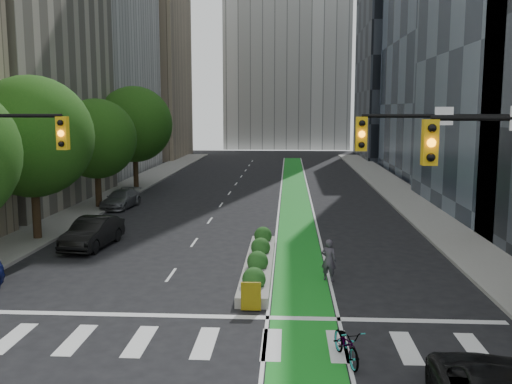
# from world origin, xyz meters

# --- Properties ---
(ground) EXTENTS (160.00, 160.00, 0.00)m
(ground) POSITION_xyz_m (0.00, 0.00, 0.00)
(ground) COLOR black
(ground) RESTS_ON ground
(sidewalk_left) EXTENTS (3.60, 90.00, 0.15)m
(sidewalk_left) POSITION_xyz_m (-11.80, 25.00, 0.07)
(sidewalk_left) COLOR gray
(sidewalk_left) RESTS_ON ground
(sidewalk_right) EXTENTS (3.60, 90.00, 0.15)m
(sidewalk_right) POSITION_xyz_m (11.80, 25.00, 0.07)
(sidewalk_right) COLOR gray
(sidewalk_right) RESTS_ON ground
(bike_lane_paint) EXTENTS (2.20, 70.00, 0.01)m
(bike_lane_paint) POSITION_xyz_m (3.00, 30.00, 0.01)
(bike_lane_paint) COLOR #198C22
(bike_lane_paint) RESTS_ON ground
(building_tan_far) EXTENTS (14.00, 16.00, 26.00)m
(building_tan_far) POSITION_xyz_m (-20.00, 66.00, 13.00)
(building_tan_far) COLOR tan
(building_tan_far) RESTS_ON ground
(building_dark_end) EXTENTS (14.00, 18.00, 28.00)m
(building_dark_end) POSITION_xyz_m (20.00, 68.00, 14.00)
(building_dark_end) COLOR black
(building_dark_end) RESTS_ON ground
(tree_mid) EXTENTS (6.40, 6.40, 8.78)m
(tree_mid) POSITION_xyz_m (-11.00, 12.00, 5.57)
(tree_mid) COLOR black
(tree_mid) RESTS_ON ground
(tree_midfar) EXTENTS (5.60, 5.60, 7.76)m
(tree_midfar) POSITION_xyz_m (-11.00, 22.00, 4.95)
(tree_midfar) COLOR black
(tree_midfar) RESTS_ON ground
(tree_far) EXTENTS (6.60, 6.60, 9.00)m
(tree_far) POSITION_xyz_m (-11.00, 32.00, 5.69)
(tree_far) COLOR black
(tree_far) RESTS_ON ground
(signal_right) EXTENTS (5.82, 0.51, 7.20)m
(signal_right) POSITION_xyz_m (8.67, 0.47, 4.80)
(signal_right) COLOR black
(signal_right) RESTS_ON ground
(median_planter) EXTENTS (1.20, 10.26, 1.10)m
(median_planter) POSITION_xyz_m (1.20, 7.04, 0.37)
(median_planter) COLOR gray
(median_planter) RESTS_ON ground
(bicycle) EXTENTS (1.12, 2.04, 1.01)m
(bicycle) POSITION_xyz_m (4.13, -2.00, 0.51)
(bicycle) COLOR gray
(bicycle) RESTS_ON ground
(cyclist) EXTENTS (0.75, 0.62, 1.75)m
(cyclist) POSITION_xyz_m (4.15, 5.58, 0.87)
(cyclist) COLOR #3E3844
(cyclist) RESTS_ON ground
(parked_car_left_mid) EXTENTS (2.08, 4.79, 1.53)m
(parked_car_left_mid) POSITION_xyz_m (-7.50, 10.65, 0.77)
(parked_car_left_mid) COLOR black
(parked_car_left_mid) RESTS_ON ground
(parked_car_left_far) EXTENTS (2.18, 4.55, 1.28)m
(parked_car_left_far) POSITION_xyz_m (-9.50, 22.37, 0.64)
(parked_car_left_far) COLOR slate
(parked_car_left_far) RESTS_ON ground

